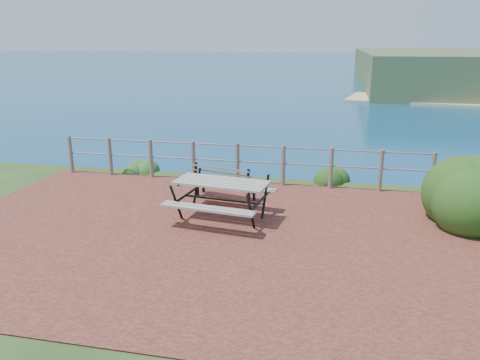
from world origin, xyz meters
name	(u,v)px	position (x,y,z in m)	size (l,w,h in m)	color
ground	(199,234)	(0.00, 0.00, 0.00)	(10.00, 7.00, 0.12)	brown
ocean	(337,51)	(0.00, 200.00, 0.00)	(1200.00, 1200.00, 0.00)	#145E7B
safety_railing	(237,161)	(0.00, 3.35, 0.57)	(9.40, 0.10, 1.00)	#6B5B4C
picnic_table	(222,196)	(0.23, 0.82, 0.49)	(1.91, 1.58, 0.77)	gray
park_bench	(225,176)	(0.00, 2.09, 0.53)	(1.46, 0.69, 0.80)	brown
shrub_right_front	(475,222)	(5.17, 1.70, 0.00)	(1.63, 1.63, 2.31)	#204916
shrub_right_edge	(464,200)	(5.29, 3.13, 0.00)	(0.95, 0.95, 1.36)	#204916
shrub_lip_west	(141,171)	(-2.85, 3.91, 0.00)	(0.87, 0.87, 0.65)	#215A25
shrub_lip_east	(336,180)	(2.43, 4.10, 0.00)	(0.79, 0.79, 0.53)	#204916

